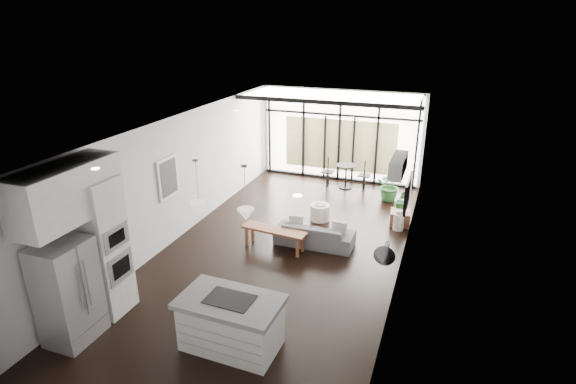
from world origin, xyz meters
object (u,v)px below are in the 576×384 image
Objects in this scene: console_bench at (274,239)px; fridge at (68,292)px; pouf at (320,212)px; island at (231,323)px; tv at (408,193)px; milk_can at (399,220)px; sofa at (315,230)px.

fridge is at bearing -110.57° from console_bench.
pouf is (2.40, 5.64, -0.64)m from fridge.
console_bench is 2.96× the size of pouf.
tv is (2.12, 4.19, 0.88)m from island.
console_bench is 3.05m from tv.
pouf is at bearing 79.55° from console_bench.
milk_can is at bearing 52.88° from fridge.
milk_can is at bearing 2.49° from pouf.
console_bench reaches higher than pouf.
island is 5.42m from milk_can.
milk_can is at bearing 71.27° from island.
tv is at bearing 46.85° from fridge.
sofa is 2.18m from tv.
fridge reaches higher than milk_can.
console_bench is (-0.77, -0.49, -0.11)m from sofa.
island reaches higher than pouf.
island is at bearing -116.81° from tv.
tv reaches higher than sofa.
pouf is 0.45× the size of tv.
sofa is at bearing 38.03° from console_bench.
pouf is (-0.25, 1.32, -0.15)m from sofa.
tv reaches higher than milk_can.
sofa is at bearing 58.46° from fridge.
fridge reaches higher than island.
pouf is at bearing -177.51° from milk_can.
console_bench is 1.33× the size of tv.
pouf is 2.54m from tv.
fridge reaches higher than pouf.
fridge is 5.10m from sofa.
sofa reaches higher than pouf.
console_bench is 1.88m from pouf.
milk_can reaches higher than console_bench.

